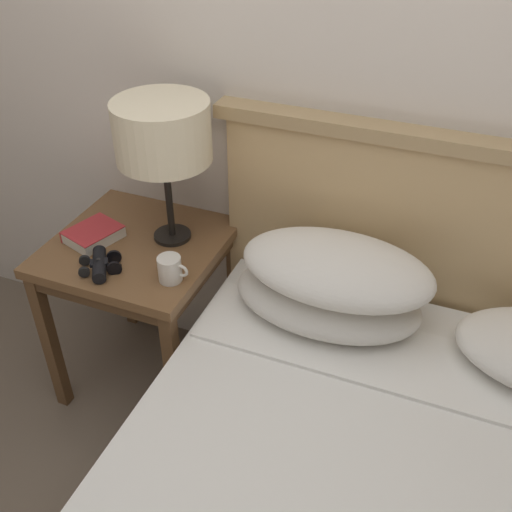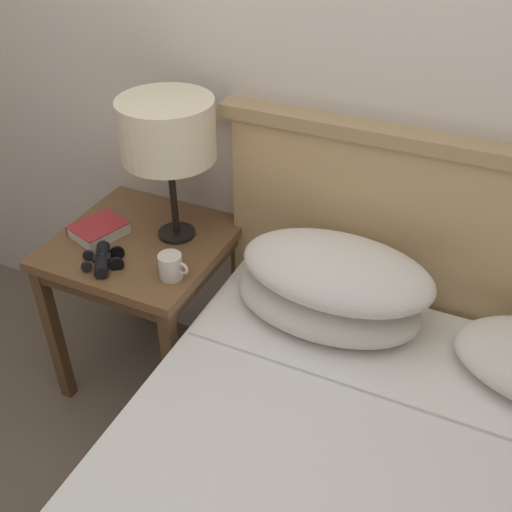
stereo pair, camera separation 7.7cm
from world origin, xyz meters
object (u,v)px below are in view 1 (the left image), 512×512
Objects in this scene: nightstand at (139,262)px; binoculars_pair at (100,264)px; table_lamp at (162,133)px; book_on_nightstand at (93,234)px; coffee_mug at (170,269)px.

nightstand is 0.21m from binoculars_pair.
nightstand is 1.33× the size of table_lamp.
coffee_mug reaches higher than book_on_nightstand.
nightstand is 0.50m from table_lamp.
nightstand is at bearing -143.61° from table_lamp.
table_lamp is at bearing 117.31° from coffee_mug.
book_on_nightstand is 0.19m from binoculars_pair.
book_on_nightstand is 2.04× the size of coffee_mug.
nightstand is 0.29m from coffee_mug.
binoculars_pair reaches higher than book_on_nightstand.
binoculars_pair reaches higher than nightstand.
table_lamp is 3.17× the size of binoculars_pair.
table_lamp reaches higher than binoculars_pair.
binoculars_pair is at bearing -116.22° from table_lamp.
binoculars_pair is 0.24m from coffee_mug.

